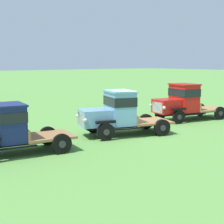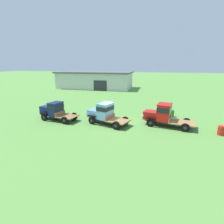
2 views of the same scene
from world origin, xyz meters
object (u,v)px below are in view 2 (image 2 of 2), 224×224
at_px(farm_shed, 95,80).
at_px(oil_drum_beside_row, 221,131).
at_px(vintage_truck_foreground_near, 55,110).
at_px(vintage_truck_midrow_center, 163,114).
at_px(vintage_truck_second_in_line, 104,113).
at_px(oil_drum_near_fence, 172,113).

xyz_separation_m(farm_shed, oil_drum_beside_row, (21.51, -26.91, -1.72)).
relative_size(farm_shed, vintage_truck_foreground_near, 4.03).
relative_size(vintage_truck_foreground_near, vintage_truck_midrow_center, 0.88).
bearing_deg(vintage_truck_foreground_near, vintage_truck_second_in_line, 1.53).
distance_m(farm_shed, oil_drum_near_fence, 28.37).
relative_size(farm_shed, oil_drum_near_fence, 22.61).
relative_size(vintage_truck_midrow_center, oil_drum_near_fence, 6.37).
xyz_separation_m(vintage_truck_second_in_line, oil_drum_near_fence, (7.16, 4.30, -0.74)).
height_order(vintage_truck_second_in_line, oil_drum_beside_row, vintage_truck_second_in_line).
height_order(vintage_truck_foreground_near, vintage_truck_midrow_center, vintage_truck_midrow_center).
height_order(vintage_truck_foreground_near, vintage_truck_second_in_line, vintage_truck_second_in_line).
xyz_separation_m(vintage_truck_second_in_line, vintage_truck_midrow_center, (6.00, 0.86, 0.04)).
distance_m(vintage_truck_foreground_near, vintage_truck_second_in_line, 5.80).
distance_m(vintage_truck_midrow_center, oil_drum_beside_row, 5.27).
bearing_deg(vintage_truck_foreground_near, farm_shed, 99.94).
distance_m(farm_shed, vintage_truck_second_in_line, 28.47).
xyz_separation_m(farm_shed, oil_drum_near_fence, (17.63, -22.16, -1.73)).
xyz_separation_m(vintage_truck_foreground_near, oil_drum_beside_row, (16.85, -0.29, -0.66)).
relative_size(vintage_truck_midrow_center, oil_drum_beside_row, 6.27).
xyz_separation_m(vintage_truck_foreground_near, vintage_truck_second_in_line, (5.80, 0.16, 0.07)).
bearing_deg(oil_drum_near_fence, vintage_truck_second_in_line, -149.02).
bearing_deg(oil_drum_near_fence, oil_drum_beside_row, -50.73).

